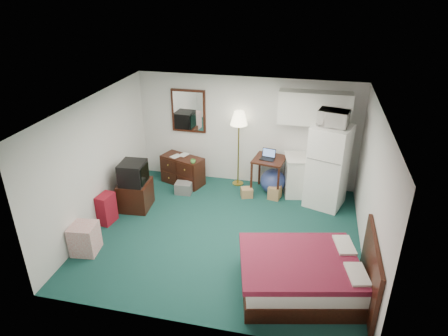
% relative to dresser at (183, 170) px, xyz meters
% --- Properties ---
extents(floor, '(5.00, 4.50, 0.01)m').
position_rel_dresser_xyz_m(floor, '(1.41, -1.80, -0.34)').
color(floor, '#0B3132').
rests_on(floor, ground).
extents(ceiling, '(5.00, 4.50, 0.01)m').
position_rel_dresser_xyz_m(ceiling, '(1.41, -1.80, 2.16)').
color(ceiling, silver).
rests_on(ceiling, walls).
extents(walls, '(5.01, 4.51, 2.50)m').
position_rel_dresser_xyz_m(walls, '(1.41, -1.80, 0.91)').
color(walls, silver).
rests_on(walls, floor).
extents(mirror, '(0.80, 0.06, 1.00)m').
position_rel_dresser_xyz_m(mirror, '(0.06, 0.42, 1.31)').
color(mirror, white).
rests_on(mirror, walls).
extents(upper_cabinets, '(1.50, 0.35, 0.70)m').
position_rel_dresser_xyz_m(upper_cabinets, '(2.86, 0.27, 1.61)').
color(upper_cabinets, white).
rests_on(upper_cabinets, walls).
extents(headboard, '(0.06, 1.56, 1.00)m').
position_rel_dresser_xyz_m(headboard, '(3.87, -3.01, 0.21)').
color(headboard, black).
rests_on(headboard, walls).
extents(dresser, '(1.08, 0.75, 0.67)m').
position_rel_dresser_xyz_m(dresser, '(0.00, 0.00, 0.00)').
color(dresser, black).
rests_on(dresser, floor).
extents(floor_lamp, '(0.44, 0.44, 1.77)m').
position_rel_dresser_xyz_m(floor_lamp, '(1.27, 0.25, 0.55)').
color(floor_lamp, gold).
rests_on(floor_lamp, floor).
extents(desk, '(0.76, 0.76, 0.84)m').
position_rel_dresser_xyz_m(desk, '(2.01, -0.01, 0.08)').
color(desk, black).
rests_on(desk, floor).
extents(exercise_ball, '(0.65, 0.65, 0.56)m').
position_rel_dresser_xyz_m(exercise_ball, '(2.11, 0.02, -0.06)').
color(exercise_ball, navy).
rests_on(exercise_ball, floor).
extents(kitchen_counter, '(0.90, 0.75, 0.88)m').
position_rel_dresser_xyz_m(kitchen_counter, '(2.77, 0.11, 0.10)').
color(kitchen_counter, white).
rests_on(kitchen_counter, floor).
extents(fridge, '(0.92, 0.92, 1.77)m').
position_rel_dresser_xyz_m(fridge, '(3.25, -0.23, 0.55)').
color(fridge, white).
rests_on(fridge, floor).
extents(bed, '(2.06, 1.76, 0.57)m').
position_rel_dresser_xyz_m(bed, '(2.89, -3.01, -0.05)').
color(bed, '#54051B').
rests_on(bed, floor).
extents(tv_stand, '(0.65, 0.70, 0.60)m').
position_rel_dresser_xyz_m(tv_stand, '(-0.62, -1.27, -0.04)').
color(tv_stand, black).
rests_on(tv_stand, floor).
extents(suitcase, '(0.28, 0.41, 0.61)m').
position_rel_dresser_xyz_m(suitcase, '(-0.94, -1.93, -0.03)').
color(suitcase, '#650412').
rests_on(suitcase, floor).
extents(retail_box, '(0.49, 0.49, 0.55)m').
position_rel_dresser_xyz_m(retail_box, '(-0.87, -2.88, -0.06)').
color(retail_box, silver).
rests_on(retail_box, floor).
extents(file_bin, '(0.38, 0.29, 0.26)m').
position_rel_dresser_xyz_m(file_bin, '(0.16, -0.47, -0.21)').
color(file_bin, slate).
rests_on(file_bin, floor).
extents(cardboard_box_a, '(0.31, 0.28, 0.21)m').
position_rel_dresser_xyz_m(cardboard_box_a, '(1.58, -0.32, -0.23)').
color(cardboard_box_a, olive).
rests_on(cardboard_box_a, floor).
extents(cardboard_box_b, '(0.30, 0.33, 0.29)m').
position_rel_dresser_xyz_m(cardboard_box_b, '(2.19, -0.23, -0.19)').
color(cardboard_box_b, olive).
rests_on(cardboard_box_b, floor).
extents(laptop, '(0.34, 0.30, 0.21)m').
position_rel_dresser_xyz_m(laptop, '(1.97, -0.06, 0.61)').
color(laptop, black).
rests_on(laptop, desk).
extents(crt_tv, '(0.54, 0.57, 0.46)m').
position_rel_dresser_xyz_m(crt_tv, '(-0.61, -1.32, 0.49)').
color(crt_tv, black).
rests_on(crt_tv, tv_stand).
extents(microwave, '(0.64, 0.44, 0.39)m').
position_rel_dresser_xyz_m(microwave, '(3.24, -0.22, 1.63)').
color(microwave, white).
rests_on(microwave, fridge).
extents(book_a, '(0.17, 0.11, 0.24)m').
position_rel_dresser_xyz_m(book_a, '(-0.22, 0.03, 0.46)').
color(book_a, olive).
rests_on(book_a, dresser).
extents(book_b, '(0.18, 0.08, 0.24)m').
position_rel_dresser_xyz_m(book_b, '(-0.07, 0.13, 0.46)').
color(book_b, olive).
rests_on(book_b, dresser).
extents(mug, '(0.14, 0.14, 0.11)m').
position_rel_dresser_xyz_m(mug, '(0.35, -0.27, 0.39)').
color(mug, '#559F45').
rests_on(mug, dresser).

